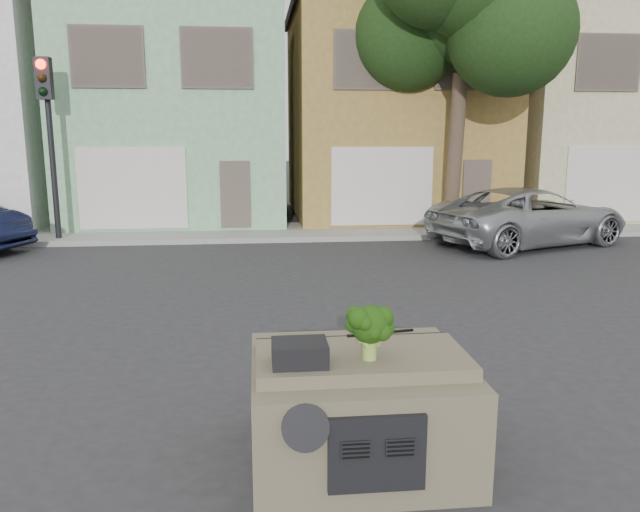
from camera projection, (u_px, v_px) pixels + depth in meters
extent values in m
plane|color=#303033|center=(324.00, 351.00, 8.96)|extent=(120.00, 120.00, 0.00)
cube|color=gray|center=(287.00, 232.00, 19.18)|extent=(40.00, 3.00, 0.15)
cube|color=#83BB88|center=(181.00, 112.00, 22.01)|extent=(7.20, 8.20, 7.55)
cube|color=olive|center=(389.00, 113.00, 22.77)|extent=(7.20, 8.20, 7.55)
cube|color=#C7BF8C|center=(585.00, 114.00, 23.52)|extent=(7.20, 8.20, 7.55)
imported|color=#A4A8AC|center=(528.00, 245.00, 17.40)|extent=(6.32, 4.56, 1.60)
cube|color=black|center=(51.00, 152.00, 17.07)|extent=(0.40, 0.40, 5.10)
cube|color=#1A3412|center=(458.00, 92.00, 18.19)|extent=(4.40, 4.00, 8.50)
cube|color=#695F48|center=(358.00, 404.00, 5.92)|extent=(2.00, 1.80, 1.12)
cube|color=black|center=(300.00, 353.00, 5.39)|extent=(0.48, 0.38, 0.20)
cube|color=black|center=(381.00, 333.00, 6.21)|extent=(0.69, 0.15, 0.02)
cube|color=#16350A|center=(370.00, 332.00, 5.48)|extent=(0.56, 0.56, 0.50)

